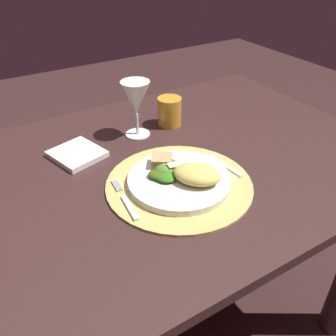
% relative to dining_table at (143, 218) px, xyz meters
% --- Properties ---
extents(ground_plane, '(6.00, 6.00, 0.00)m').
position_rel_dining_table_xyz_m(ground_plane, '(0.00, 0.00, -0.55)').
color(ground_plane, '#361F1E').
extents(dining_table, '(1.34, 0.82, 0.71)m').
position_rel_dining_table_xyz_m(dining_table, '(0.00, 0.00, 0.00)').
color(dining_table, '#35201E').
rests_on(dining_table, ground).
extents(placemat, '(0.35, 0.35, 0.01)m').
position_rel_dining_table_xyz_m(placemat, '(0.05, -0.11, 0.17)').
color(placemat, tan).
rests_on(placemat, dining_table).
extents(dinner_plate, '(0.24, 0.24, 0.02)m').
position_rel_dining_table_xyz_m(dinner_plate, '(0.05, -0.11, 0.18)').
color(dinner_plate, silver).
rests_on(dinner_plate, placemat).
extents(pasta_serving, '(0.13, 0.13, 0.04)m').
position_rel_dining_table_xyz_m(pasta_serving, '(0.07, -0.14, 0.20)').
color(pasta_serving, '#D8C75F').
rests_on(pasta_serving, dinner_plate).
extents(salad_greens, '(0.10, 0.09, 0.03)m').
position_rel_dining_table_xyz_m(salad_greens, '(0.02, -0.08, 0.20)').
color(salad_greens, '#307418').
rests_on(salad_greens, dinner_plate).
extents(bread_piece, '(0.07, 0.07, 0.02)m').
position_rel_dining_table_xyz_m(bread_piece, '(0.04, -0.04, 0.20)').
color(bread_piece, tan).
rests_on(bread_piece, dinner_plate).
extents(fork, '(0.03, 0.15, 0.00)m').
position_rel_dining_table_xyz_m(fork, '(-0.09, -0.10, 0.17)').
color(fork, silver).
rests_on(fork, placemat).
extents(spoon, '(0.03, 0.12, 0.01)m').
position_rel_dining_table_xyz_m(spoon, '(0.18, -0.09, 0.17)').
color(spoon, silver).
rests_on(spoon, placemat).
extents(napkin, '(0.15, 0.15, 0.01)m').
position_rel_dining_table_xyz_m(napkin, '(-0.11, 0.14, 0.17)').
color(napkin, white).
rests_on(napkin, dining_table).
extents(wine_glass, '(0.08, 0.08, 0.16)m').
position_rel_dining_table_xyz_m(wine_glass, '(0.08, 0.16, 0.27)').
color(wine_glass, silver).
rests_on(wine_glass, dining_table).
extents(amber_tumbler, '(0.07, 0.07, 0.09)m').
position_rel_dining_table_xyz_m(amber_tumbler, '(0.19, 0.17, 0.21)').
color(amber_tumbler, orange).
rests_on(amber_tumbler, dining_table).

